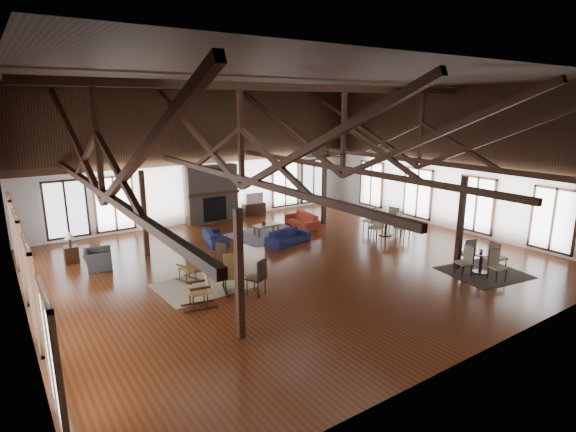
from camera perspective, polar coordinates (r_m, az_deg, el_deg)
floor at (r=15.44m, az=0.97°, el=-5.83°), size 16.00×16.00×0.00m
ceiling at (r=14.57m, az=1.07°, el=17.00°), size 16.00×14.00×0.02m
wall_back at (r=20.78m, az=-10.26°, el=7.55°), size 16.00×0.02×6.00m
wall_front at (r=9.95m, az=24.92°, el=-0.23°), size 16.00×0.02×6.00m
wall_left at (r=12.10m, az=-31.73°, el=1.28°), size 0.02×14.00×6.00m
wall_right at (r=20.36m, az=19.90°, el=6.83°), size 0.02×14.00×6.00m
roof_truss at (r=14.59m, az=1.04°, el=9.25°), size 15.60×14.07×3.14m
post_grid at (r=15.00m, az=0.99°, el=-0.33°), size 8.16×7.16×3.05m
fireplace at (r=20.73m, az=-9.69°, el=2.78°), size 2.50×0.69×2.60m
ceiling_fan at (r=14.13m, az=5.07°, el=7.84°), size 1.60×1.60×0.75m
sofa_navy_front at (r=17.32m, az=0.03°, el=-2.68°), size 1.97×1.11×0.54m
sofa_navy_left at (r=17.68m, az=-9.21°, el=-2.58°), size 1.84×1.02×0.51m
sofa_orange at (r=19.88m, az=1.81°, el=-0.48°), size 2.00×0.93×0.57m
coffee_table at (r=18.56m, az=-2.76°, el=-1.27°), size 1.17×0.71×0.42m
vase at (r=18.47m, az=-3.08°, el=-0.86°), size 0.18×0.18×0.19m
armchair at (r=15.98m, az=-23.00°, el=-5.10°), size 1.11×1.01×0.62m
side_table_lamp at (r=16.91m, az=-25.85°, el=-4.00°), size 0.43×0.43×1.11m
rocking_chair_a at (r=13.98m, az=-12.44°, el=-6.30°), size 0.62×0.85×0.98m
rocking_chair_b at (r=12.95m, az=-7.06°, el=-7.25°), size 0.73×1.02×1.19m
rocking_chair_c at (r=12.18m, az=-10.84°, el=-8.90°), size 0.96×0.63×1.15m
side_chair_a at (r=14.32m, az=-8.16°, el=-4.97°), size 0.59×0.59×1.06m
side_chair_b at (r=12.64m, az=-3.71°, el=-7.40°), size 0.61×0.61×1.08m
cafe_table_near at (r=15.57m, az=23.33°, el=-4.99°), size 1.86×1.86×0.95m
cafe_table_far at (r=18.83m, az=12.36°, el=-0.83°), size 2.08×2.08×1.06m
cup_near at (r=15.47m, az=23.32°, el=-4.11°), size 0.12×0.12×0.09m
cup_far at (r=18.72m, az=12.12°, el=-0.03°), size 0.15×0.15×0.09m
tv_console at (r=22.01m, az=-4.35°, el=0.90°), size 1.13×0.42×0.56m
television at (r=21.90m, az=-4.37°, el=2.29°), size 0.92×0.15×0.53m
rug_tan at (r=13.72m, az=-10.67°, el=-8.65°), size 2.75×2.22×0.01m
rug_navy at (r=18.72m, az=-2.62°, el=-2.28°), size 3.25×2.59×0.01m
rug_dark at (r=15.77m, az=23.62°, el=-6.59°), size 2.64×2.46×0.01m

